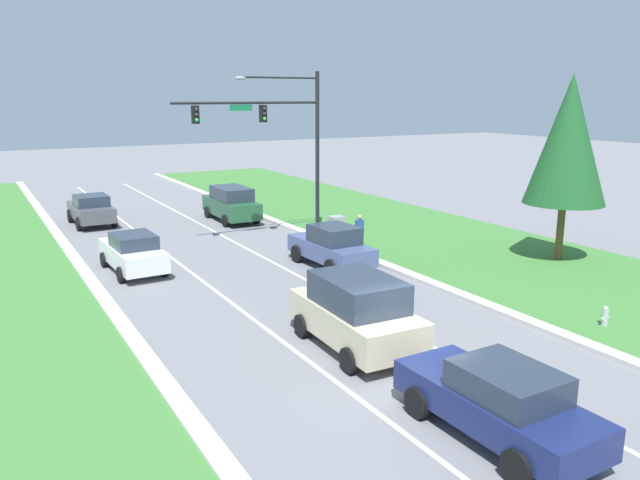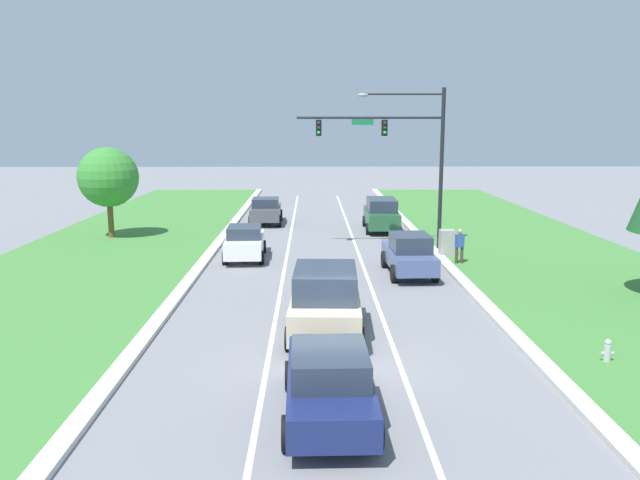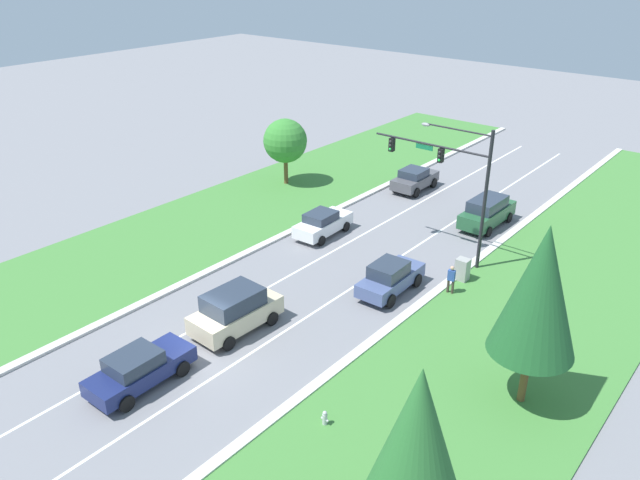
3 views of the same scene
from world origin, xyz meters
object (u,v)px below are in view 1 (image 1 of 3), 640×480
at_px(slate_blue_sedan, 332,246).
at_px(navy_sedan, 498,401).
at_px(pedestrian, 359,231).
at_px(fire_hydrant, 605,317).
at_px(champagne_suv, 356,312).
at_px(white_sedan, 133,252).
at_px(forest_suv, 231,203).
at_px(conifer_far_right_tree, 568,140).
at_px(traffic_signal_mast, 280,130).
at_px(utility_cabinet, 336,230).
at_px(graphite_sedan, 91,210).

height_order(slate_blue_sedan, navy_sedan, slate_blue_sedan).
bearing_deg(pedestrian, fire_hydrant, 87.80).
relative_size(champagne_suv, slate_blue_sedan, 1.03).
distance_m(slate_blue_sedan, white_sedan, 8.18).
distance_m(slate_blue_sedan, pedestrian, 3.24).
height_order(forest_suv, conifer_far_right_tree, conifer_far_right_tree).
xyz_separation_m(traffic_signal_mast, pedestrian, (2.28, -3.59, -4.51)).
bearing_deg(slate_blue_sedan, conifer_far_right_tree, -25.36).
bearing_deg(slate_blue_sedan, forest_suv, 88.01).
relative_size(traffic_signal_mast, utility_cabinet, 6.07).
height_order(utility_cabinet, conifer_far_right_tree, conifer_far_right_tree).
bearing_deg(graphite_sedan, champagne_suv, -82.37).
bearing_deg(pedestrian, forest_suv, -82.78).
height_order(slate_blue_sedan, pedestrian, slate_blue_sedan).
bearing_deg(champagne_suv, utility_cabinet, 63.48).
relative_size(graphite_sedan, fire_hydrant, 6.14).
relative_size(forest_suv, conifer_far_right_tree, 0.61).
bearing_deg(pedestrian, slate_blue_sedan, 28.16).
relative_size(utility_cabinet, conifer_far_right_tree, 0.17).
relative_size(fire_hydrant, conifer_far_right_tree, 0.09).
bearing_deg(utility_cabinet, graphite_sedan, 132.24).
distance_m(slate_blue_sedan, navy_sedan, 13.86).
distance_m(traffic_signal_mast, conifer_far_right_tree, 12.97).
xyz_separation_m(traffic_signal_mast, champagne_suv, (-4.15, -13.27, -4.37)).
height_order(traffic_signal_mast, navy_sedan, traffic_signal_mast).
bearing_deg(forest_suv, navy_sedan, -97.99).
relative_size(slate_blue_sedan, conifer_far_right_tree, 0.56).
xyz_separation_m(slate_blue_sedan, utility_cabinet, (2.41, 3.61, -0.23)).
height_order(utility_cabinet, fire_hydrant, utility_cabinet).
bearing_deg(utility_cabinet, fire_hydrant, -84.28).
bearing_deg(forest_suv, pedestrian, -74.06).
relative_size(white_sedan, utility_cabinet, 3.26).
xyz_separation_m(traffic_signal_mast, slate_blue_sedan, (-0.35, -5.50, -4.54)).
distance_m(traffic_signal_mast, white_sedan, 9.30).
distance_m(graphite_sedan, utility_cabinet, 14.27).
height_order(navy_sedan, pedestrian, pedestrian).
height_order(graphite_sedan, pedestrian, graphite_sedan).
bearing_deg(pedestrian, champagne_suv, 48.67).
xyz_separation_m(slate_blue_sedan, fire_hydrant, (3.81, -10.28, -0.56)).
distance_m(forest_suv, navy_sedan, 25.09).
bearing_deg(traffic_signal_mast, champagne_suv, -107.37).
height_order(forest_suv, white_sedan, forest_suv).
distance_m(graphite_sedan, navy_sedan, 27.70).
bearing_deg(navy_sedan, traffic_signal_mast, 76.53).
bearing_deg(conifer_far_right_tree, pedestrian, 137.73).
bearing_deg(white_sedan, champagne_suv, -74.29).
distance_m(champagne_suv, conifer_far_right_tree, 14.12).
xyz_separation_m(graphite_sedan, utility_cabinet, (9.59, -10.57, -0.20)).
distance_m(white_sedan, utility_cabinet, 9.86).
xyz_separation_m(pedestrian, fire_hydrant, (1.18, -12.18, -0.59)).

